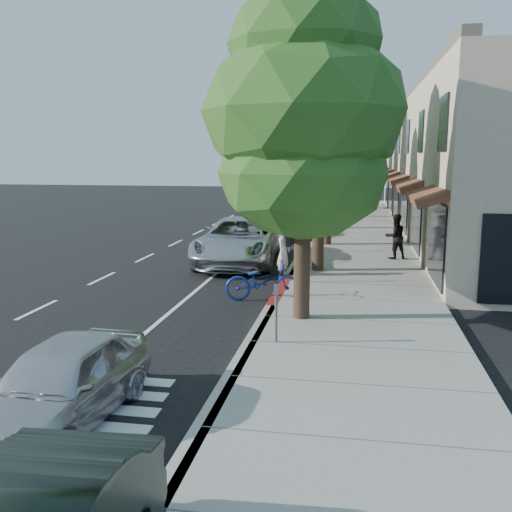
% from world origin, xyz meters
% --- Properties ---
extents(ground, '(120.00, 120.00, 0.00)m').
position_xyz_m(ground, '(0.00, 0.00, 0.00)').
color(ground, black).
rests_on(ground, ground).
extents(sidewalk, '(4.60, 56.00, 0.15)m').
position_xyz_m(sidewalk, '(2.30, 8.00, 0.07)').
color(sidewalk, gray).
rests_on(sidewalk, ground).
extents(curb, '(0.30, 56.00, 0.15)m').
position_xyz_m(curb, '(0.00, 8.00, 0.07)').
color(curb, '#9E998E').
rests_on(curb, ground).
extents(curb_red_segment, '(0.32, 4.00, 0.15)m').
position_xyz_m(curb_red_segment, '(0.00, 1.00, 0.07)').
color(curb_red_segment, maroon).
rests_on(curb_red_segment, ground).
extents(storefront_building, '(10.00, 36.00, 7.00)m').
position_xyz_m(storefront_building, '(9.60, 18.00, 3.50)').
color(storefront_building, beige).
rests_on(storefront_building, ground).
extents(street_tree_0, '(4.80, 4.80, 8.00)m').
position_xyz_m(street_tree_0, '(0.90, -2.00, 4.96)').
color(street_tree_0, black).
rests_on(street_tree_0, ground).
extents(street_tree_1, '(4.86, 4.86, 7.83)m').
position_xyz_m(street_tree_1, '(0.90, 4.00, 4.82)').
color(street_tree_1, black).
rests_on(street_tree_1, ground).
extents(street_tree_2, '(4.15, 4.15, 6.74)m').
position_xyz_m(street_tree_2, '(0.90, 10.00, 4.15)').
color(street_tree_2, black).
rests_on(street_tree_2, ground).
extents(street_tree_3, '(4.56, 4.56, 8.22)m').
position_xyz_m(street_tree_3, '(0.90, 16.00, 5.18)').
color(street_tree_3, black).
rests_on(street_tree_3, ground).
extents(street_tree_4, '(4.50, 4.50, 7.75)m').
position_xyz_m(street_tree_4, '(0.90, 22.00, 4.84)').
color(street_tree_4, black).
rests_on(street_tree_4, ground).
extents(street_tree_5, '(5.14, 5.14, 7.59)m').
position_xyz_m(street_tree_5, '(0.90, 28.00, 4.58)').
color(street_tree_5, black).
rests_on(street_tree_5, ground).
extents(cyclist, '(0.59, 0.73, 1.75)m').
position_xyz_m(cyclist, '(-0.18, 3.00, 0.87)').
color(cyclist, white).
rests_on(cyclist, ground).
extents(bicycle, '(2.22, 1.14, 1.11)m').
position_xyz_m(bicycle, '(-0.40, 0.05, 0.56)').
color(bicycle, navy).
rests_on(bicycle, ground).
extents(silver_suv, '(3.13, 6.37, 1.74)m').
position_xyz_m(silver_suv, '(-2.20, 5.50, 0.87)').
color(silver_suv, '#BBBCC1').
rests_on(silver_suv, ground).
extents(dark_sedan, '(1.55, 4.16, 1.36)m').
position_xyz_m(dark_sedan, '(-1.83, 12.32, 0.68)').
color(dark_sedan, black).
rests_on(dark_sedan, ground).
extents(white_pickup, '(2.89, 5.68, 1.58)m').
position_xyz_m(white_pickup, '(-2.20, 18.11, 0.79)').
color(white_pickup, silver).
rests_on(white_pickup, ground).
extents(dark_suv_far, '(2.06, 4.45, 1.48)m').
position_xyz_m(dark_suv_far, '(-1.54, 25.37, 0.74)').
color(dark_suv_far, black).
rests_on(dark_suv_far, ground).
extents(near_car_a, '(1.76, 3.97, 1.33)m').
position_xyz_m(near_car_a, '(-2.20, -8.00, 0.66)').
color(near_car_a, silver).
rests_on(near_car_a, ground).
extents(pedestrian, '(1.03, 0.94, 1.73)m').
position_xyz_m(pedestrian, '(3.67, 6.72, 1.01)').
color(pedestrian, black).
rests_on(pedestrian, sidewalk).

